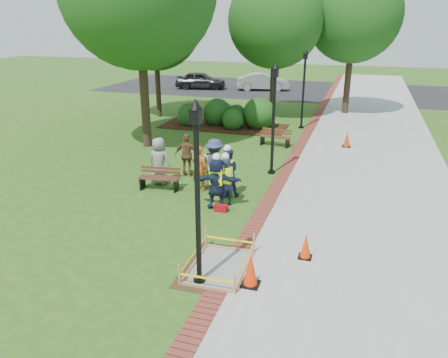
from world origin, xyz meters
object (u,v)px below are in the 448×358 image
(cone_front, at_px, (251,270))
(wet_concrete_pad, at_px, (219,260))
(hivis_worker_a, at_px, (217,181))
(bench_near, at_px, (159,183))
(lamp_near, at_px, (197,182))
(hivis_worker_b, at_px, (225,180))
(hivis_worker_c, at_px, (227,171))

(cone_front, bearing_deg, wet_concrete_pad, 151.99)
(hivis_worker_a, bearing_deg, bench_near, 159.97)
(lamp_near, xyz_separation_m, hivis_worker_b, (-0.78, 4.41, -1.58))
(bench_near, distance_m, hivis_worker_b, 2.83)
(wet_concrete_pad, height_order, cone_front, cone_front)
(hivis_worker_b, bearing_deg, hivis_worker_c, 102.72)
(hivis_worker_b, distance_m, hivis_worker_c, 0.83)
(lamp_near, relative_size, hivis_worker_b, 2.36)
(bench_near, height_order, lamp_near, lamp_near)
(wet_concrete_pad, bearing_deg, hivis_worker_c, 104.92)
(lamp_near, height_order, hivis_worker_a, lamp_near)
(cone_front, bearing_deg, hivis_worker_c, 112.98)
(bench_near, relative_size, hivis_worker_a, 0.81)
(wet_concrete_pad, height_order, hivis_worker_b, hivis_worker_b)
(cone_front, distance_m, hivis_worker_c, 5.44)
(hivis_worker_c, bearing_deg, bench_near, -176.27)
(hivis_worker_c, bearing_deg, hivis_worker_a, -91.38)
(hivis_worker_a, bearing_deg, cone_front, -61.39)
(lamp_near, distance_m, hivis_worker_c, 5.54)
(wet_concrete_pad, xyz_separation_m, cone_front, (0.92, -0.49, 0.16))
(hivis_worker_a, bearing_deg, hivis_worker_b, 50.75)
(wet_concrete_pad, bearing_deg, bench_near, 130.41)
(wet_concrete_pad, height_order, lamp_near, lamp_near)
(wet_concrete_pad, distance_m, hivis_worker_a, 3.71)
(hivis_worker_c, bearing_deg, cone_front, -67.02)
(lamp_near, distance_m, hivis_worker_a, 4.55)
(wet_concrete_pad, bearing_deg, cone_front, -28.01)
(wet_concrete_pad, xyz_separation_m, lamp_near, (-0.24, -0.72, 2.25))
(lamp_near, bearing_deg, hivis_worker_b, 99.98)
(cone_front, height_order, hivis_worker_a, hivis_worker_a)
(cone_front, relative_size, hivis_worker_a, 0.44)
(cone_front, relative_size, hivis_worker_b, 0.45)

